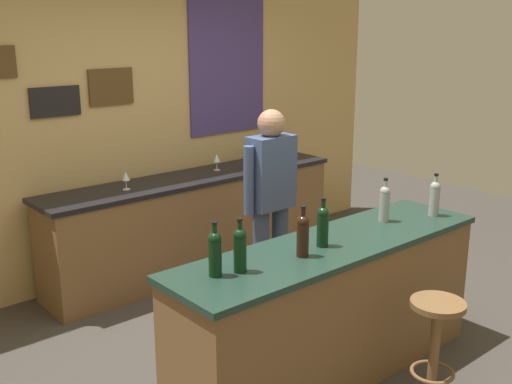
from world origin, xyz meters
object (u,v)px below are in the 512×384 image
bartender (271,198)px  wine_glass_a (126,177)px  bar_stool (435,336)px  coffee_mug (262,157)px  wine_glass_b (217,159)px  wine_bottle_d (323,225)px  wine_bottle_a (215,252)px  wine_bottle_e (384,202)px  wine_bottle_b (240,248)px  wine_bottle_f (435,197)px  wine_bottle_c (303,234)px

bartender → wine_glass_a: (-0.65, 1.07, 0.07)m
bar_stool → coffee_mug: coffee_mug is taller
bartender → wine_glass_b: bartender is taller
wine_bottle_d → bartender: bearing=65.2°
wine_bottle_a → wine_bottle_e: bearing=0.2°
bar_stool → wine_bottle_b: (-0.95, 0.65, 0.60)m
wine_bottle_d → wine_bottle_f: same height
wine_bottle_a → coffee_mug: wine_bottle_a is taller
bartender → wine_glass_a: bearing=121.3°
bartender → wine_bottle_e: bearing=-75.4°
wine_bottle_a → wine_bottle_c: (0.56, -0.10, 0.00)m
bar_stool → wine_bottle_f: size_ratio=2.22×
wine_bottle_a → wine_bottle_e: (1.45, 0.01, 0.00)m
bar_stool → wine_bottle_c: 0.99m
bar_stool → wine_glass_a: bearing=101.1°
bar_stool → wine_bottle_e: bearing=62.5°
wine_bottle_b → wine_bottle_d: same height
bartender → wine_bottle_d: size_ratio=5.29×
wine_bottle_c → wine_bottle_e: bearing=6.7°
wine_bottle_a → bartender: bearing=36.6°
wine_glass_b → wine_bottle_e: bearing=-93.1°
wine_bottle_b → wine_bottle_a: bearing=162.3°
wine_bottle_d → wine_bottle_e: same height
wine_bottle_e → coffee_mug: 2.16m
wine_bottle_a → wine_bottle_d: size_ratio=1.00×
bartender → wine_glass_b: bearing=73.2°
coffee_mug → bar_stool: bearing=-110.8°
bartender → wine_bottle_f: size_ratio=5.29×
wine_bottle_d → wine_glass_a: bearing=95.8°
wine_bottle_a → wine_bottle_d: same height
bartender → wine_bottle_e: 0.93m
wine_bottle_a → wine_glass_b: 2.57m
wine_bottle_f → bar_stool: bearing=-143.4°
wine_bottle_b → wine_glass_a: (0.43, 2.01, -0.05)m
wine_bottle_a → wine_bottle_e: size_ratio=1.00×
bar_stool → wine_bottle_a: bearing=147.6°
wine_glass_a → wine_glass_b: same height
wine_bottle_b → wine_bottle_f: same height
wine_bottle_f → coffee_mug: bearing=81.9°
wine_bottle_f → wine_glass_b: bearing=96.8°
wine_bottle_a → wine_bottle_f: 1.82m
bar_stool → wine_bottle_f: (0.73, 0.55, 0.60)m
wine_bottle_c → wine_bottle_d: bearing=11.0°
wine_bottle_d → wine_glass_a: (-0.21, 2.03, -0.05)m
bartender → wine_bottle_d: (-0.44, -0.96, 0.12)m
wine_bottle_a → coffee_mug: size_ratio=2.45×
wine_bottle_d → wine_glass_b: wine_bottle_d is taller
wine_bottle_c → wine_glass_b: size_ratio=1.97×
bartender → coffee_mug: (0.92, 1.15, 0.01)m
wine_bottle_c → wine_bottle_e: size_ratio=1.00×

